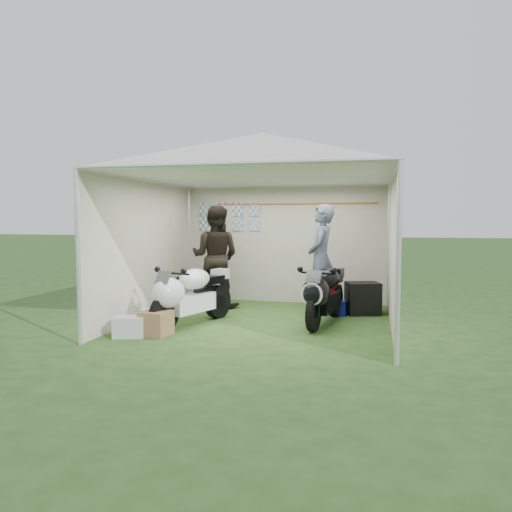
% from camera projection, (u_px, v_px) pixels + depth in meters
% --- Properties ---
extents(ground, '(80.00, 80.00, 0.00)m').
position_uv_depth(ground, '(262.00, 322.00, 8.02)').
color(ground, '#274719').
rests_on(ground, ground).
extents(canopy_tent, '(5.66, 5.66, 3.00)m').
position_uv_depth(canopy_tent, '(263.00, 160.00, 7.87)').
color(canopy_tent, silver).
rests_on(canopy_tent, ground).
extents(motorcycle_white, '(0.85, 1.77, 0.90)m').
position_uv_depth(motorcycle_white, '(189.00, 294.00, 7.67)').
color(motorcycle_white, black).
rests_on(motorcycle_white, ground).
extents(motorcycle_black, '(0.60, 1.82, 0.90)m').
position_uv_depth(motorcycle_black, '(324.00, 293.00, 7.77)').
color(motorcycle_black, black).
rests_on(motorcycle_black, ground).
extents(paddock_stand, '(0.37, 0.27, 0.26)m').
position_uv_depth(paddock_stand, '(337.00, 308.00, 8.56)').
color(paddock_stand, '#1A2BCF').
rests_on(paddock_stand, ground).
extents(person_dark_jacket, '(0.92, 0.72, 1.90)m').
position_uv_depth(person_dark_jacket, '(215.00, 257.00, 9.30)').
color(person_dark_jacket, black).
rests_on(person_dark_jacket, ground).
extents(person_blue_jacket, '(0.47, 0.70, 1.91)m').
position_uv_depth(person_blue_jacket, '(321.00, 259.00, 8.78)').
color(person_blue_jacket, slate).
rests_on(person_blue_jacket, ground).
extents(equipment_box, '(0.66, 0.58, 0.55)m').
position_uv_depth(equipment_box, '(363.00, 298.00, 8.65)').
color(equipment_box, black).
rests_on(equipment_box, ground).
extents(crate_0, '(0.51, 0.45, 0.28)m').
position_uv_depth(crate_0, '(129.00, 327.00, 6.99)').
color(crate_0, '#B2B8BC').
rests_on(crate_0, ground).
extents(crate_1, '(0.43, 0.43, 0.34)m').
position_uv_depth(crate_1, '(156.00, 323.00, 7.08)').
color(crate_1, olive).
rests_on(crate_1, ground).
extents(crate_2, '(0.35, 0.31, 0.24)m').
position_uv_depth(crate_2, '(152.00, 316.00, 7.85)').
color(crate_2, silver).
rests_on(crate_2, ground).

